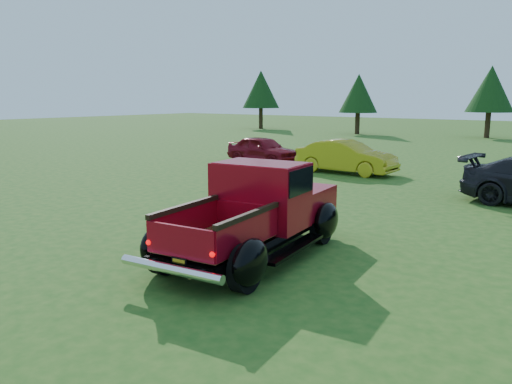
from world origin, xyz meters
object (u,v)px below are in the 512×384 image
tree_mid_left (491,89)px  pickup_truck (261,210)px  tree_west (358,94)px  show_car_yellow (346,157)px  tree_far_west (261,89)px  show_car_red (263,150)px

tree_mid_left → pickup_truck: 31.16m
tree_west → show_car_yellow: (8.50, -19.10, -2.49)m
tree_far_west → show_car_yellow: size_ratio=1.38×
pickup_truck → show_car_red: size_ratio=1.36×
tree_west → show_car_yellow: size_ratio=1.22×
tree_mid_left → show_car_red: (-4.74, -20.58, -2.80)m
pickup_truck → show_car_red: bearing=119.1°
tree_far_west → show_car_yellow: (18.50, -20.10, -2.90)m
pickup_truck → show_car_red: (-7.38, 10.36, -0.21)m
pickup_truck → show_car_yellow: size_ratio=1.24×
tree_mid_left → show_car_red: 21.30m
tree_far_west → tree_west: size_ratio=1.13×
tree_far_west → tree_west: tree_far_west is taller
show_car_red → pickup_truck: bearing=-137.1°
show_car_red → tree_west: bearing=20.4°
show_car_yellow → show_car_red: bearing=83.5°
tree_far_west → pickup_truck: 37.04m
tree_west → pickup_truck: size_ratio=0.98×
pickup_truck → tree_west: bearing=105.6°
tree_mid_left → show_car_yellow: size_ratio=1.33×
tree_mid_left → show_car_yellow: 21.29m
tree_west → tree_mid_left: (9.00, 2.00, 0.27)m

